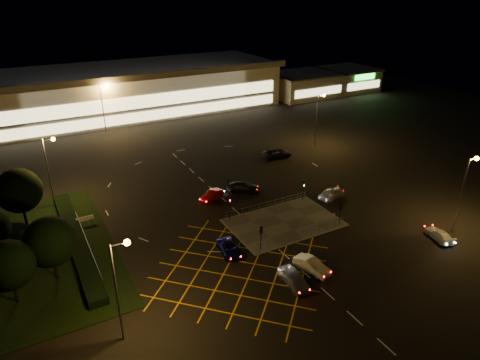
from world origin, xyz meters
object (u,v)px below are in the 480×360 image
car_circ_red (212,195)px  car_approach_white (439,235)px  signal_se (341,210)px  signal_ne (304,186)px  car_left_blue (230,248)px  car_near_silver (294,279)px  car_east_grey (277,153)px  car_queue_white (312,265)px  car_far_dkgrey (243,187)px  car_right_silver (332,193)px  signal_nw (230,205)px  signal_sw (261,233)px

car_circ_red → car_approach_white: (20.19, -23.21, -0.06)m
signal_se → signal_ne: size_ratio=1.00×
car_left_blue → car_circ_red: size_ratio=1.12×
car_left_blue → car_circ_red: (4.08, 13.45, 0.04)m
car_near_silver → car_east_grey: size_ratio=0.83×
car_near_silver → signal_se: bearing=35.4°
signal_se → car_near_silver: size_ratio=0.69×
car_near_silver → car_circ_red: size_ratio=1.12×
signal_se → car_queue_white: 11.10m
car_far_dkgrey → car_right_silver: 13.20m
car_near_silver → car_queue_white: 3.26m
signal_se → signal_nw: same height
signal_ne → signal_sw: bearing=-146.4°
signal_sw → car_near_silver: size_ratio=0.69×
signal_ne → car_far_dkgrey: bearing=132.1°
car_far_dkgrey → car_approach_white: 27.62m
signal_sw → car_circ_red: (0.58, 14.75, -1.69)m
signal_se → car_approach_white: (8.77, -8.47, -1.76)m
car_east_grey → car_circ_red: bearing=122.0°
signal_se → signal_nw: size_ratio=1.00×
car_far_dkgrey → car_left_blue: bearing=-179.7°
car_right_silver → signal_sw: bearing=97.8°
car_near_silver → car_right_silver: car_right_silver is taller
car_circ_red → car_east_grey: bearing=92.1°
car_queue_white → car_circ_red: car_queue_white is taller
car_left_blue → car_right_silver: car_right_silver is taller
car_left_blue → car_east_grey: (21.56, 22.88, 0.13)m
signal_se → car_near_silver: (-12.21, -7.14, -1.59)m
signal_sw → car_east_grey: 30.22m
signal_se → car_left_blue: bearing=-4.8°
signal_sw → car_east_grey: size_ratio=0.57×
car_near_silver → car_circ_red: 21.90m
signal_nw → car_near_silver: (-0.21, -15.13, -1.59)m
signal_ne → signal_nw: bearing=180.0°
signal_ne → car_approach_white: size_ratio=0.75×
car_circ_red → car_east_grey: car_east_grey is taller
car_far_dkgrey → signal_sw: bearing=-166.5°
signal_sw → car_queue_white: 6.97m
signal_sw → car_circ_red: bearing=-92.2°
car_approach_white → car_right_silver: bearing=-59.4°
car_approach_white → signal_se: bearing=-29.9°
signal_sw → car_approach_white: signal_sw is taller
signal_sw → signal_nw: (0.00, 7.99, 0.00)m
signal_ne → car_near_silver: 19.51m
signal_sw → signal_se: same height
signal_se → car_circ_red: (-11.42, 14.75, -1.69)m
car_near_silver → car_left_blue: car_near_silver is taller
car_near_silver → car_far_dkgrey: car_near_silver is taller
car_left_blue → car_circ_red: bearing=80.6°
signal_sw → car_right_silver: bearing=-157.7°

